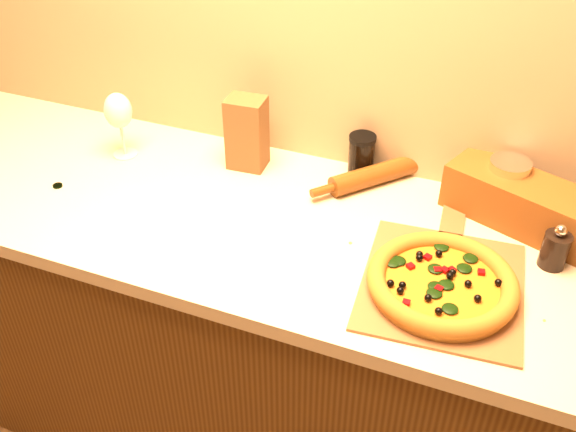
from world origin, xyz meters
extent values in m
cube|color=#482C0F|center=(0.00, 1.43, 0.43)|extent=(2.80, 0.65, 0.86)
cube|color=beige|center=(0.00, 1.43, 0.88)|extent=(2.84, 0.68, 0.04)
cube|color=brown|center=(0.48, 1.33, 0.90)|extent=(0.38, 0.41, 0.01)
cube|color=brown|center=(0.46, 1.58, 0.90)|extent=(0.07, 0.16, 0.01)
cylinder|color=#AC7C2B|center=(0.48, 1.31, 0.92)|extent=(0.31, 0.31, 0.02)
cylinder|color=orange|center=(0.48, 1.31, 0.93)|extent=(0.26, 0.26, 0.01)
torus|color=#96561B|center=(0.48, 1.31, 0.93)|extent=(0.32, 0.32, 0.04)
ellipsoid|color=black|center=(0.53, 1.34, 0.93)|extent=(0.03, 0.03, 0.01)
sphere|color=black|center=(0.44, 1.29, 0.94)|extent=(0.02, 0.02, 0.02)
cube|color=#8C0509|center=(0.50, 1.26, 0.94)|extent=(0.02, 0.02, 0.01)
cylinder|color=black|center=(-0.56, 1.34, 0.90)|extent=(0.03, 0.03, 0.01)
cylinder|color=black|center=(0.70, 1.50, 0.94)|extent=(0.06, 0.06, 0.09)
sphere|color=silver|center=(0.70, 1.50, 1.00)|extent=(0.03, 0.03, 0.03)
cylinder|color=#5A2E0F|center=(0.23, 1.68, 0.93)|extent=(0.22, 0.25, 0.06)
cylinder|color=#5A2E0F|center=(0.35, 1.81, 0.93)|extent=(0.06, 0.06, 0.02)
cylinder|color=#5A2E0F|center=(0.12, 1.55, 0.93)|extent=(0.06, 0.06, 0.02)
cylinder|color=silver|center=(0.56, 1.68, 0.97)|extent=(0.10, 0.10, 0.14)
cylinder|color=#970C05|center=(0.56, 1.68, 0.98)|extent=(0.10, 0.10, 0.07)
cube|color=brown|center=(0.64, 1.63, 0.96)|extent=(0.46, 0.29, 0.12)
cylinder|color=silver|center=(-0.48, 1.55, 0.90)|extent=(0.07, 0.07, 0.00)
cylinder|color=silver|center=(-0.48, 1.55, 0.95)|extent=(0.01, 0.01, 0.09)
ellipsoid|color=silver|center=(-0.48, 1.55, 1.04)|extent=(0.08, 0.08, 0.10)
cube|color=brown|center=(-0.13, 1.63, 1.00)|extent=(0.11, 0.09, 0.21)
cylinder|color=black|center=(0.18, 1.71, 0.95)|extent=(0.07, 0.07, 0.11)
cylinder|color=black|center=(0.18, 1.71, 1.01)|extent=(0.07, 0.07, 0.01)
camera|label=1|loc=(0.55, 0.24, 1.87)|focal=40.00mm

